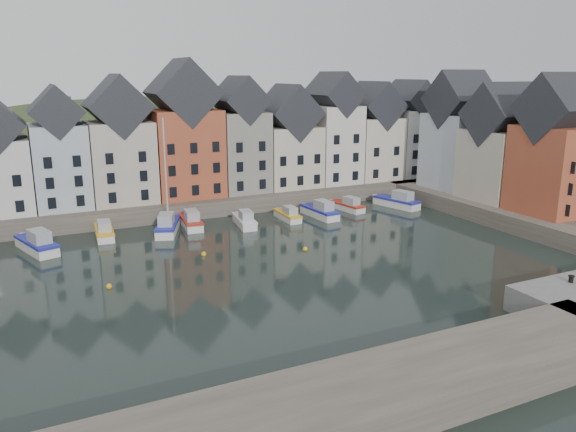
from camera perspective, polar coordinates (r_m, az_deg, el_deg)
ground at (r=51.67m, az=-1.61°, el=-5.94°), size 260.00×260.00×0.00m
far_quay at (r=78.68m, az=-10.62°, el=1.69°), size 90.00×16.00×2.00m
right_quay at (r=75.78m, az=23.79°, el=0.21°), size 14.00×54.00×2.00m
near_wall at (r=29.61m, az=-1.81°, el=-20.48°), size 50.00×6.00×2.00m
hillside at (r=108.30m, az=-13.84°, el=-5.43°), size 153.60×70.40×64.00m
far_terrace at (r=76.36m, az=-8.14°, el=7.41°), size 72.37×8.16×17.78m
right_terrace at (r=77.01m, az=21.04°, el=6.69°), size 8.30×24.25×16.36m
mooring_buoys at (r=54.98m, az=-7.72°, el=-4.63°), size 20.50×5.50×0.50m
boat_b at (r=63.23m, az=-24.11°, el=-2.64°), size 4.23×7.35×2.69m
boat_c at (r=65.98m, az=-18.17°, el=-1.52°), size 2.28×6.11×2.30m
boat_d at (r=66.00m, az=-12.14°, el=-0.95°), size 4.49×7.26×13.28m
boat_e at (r=67.88m, az=-9.84°, el=-0.53°), size 2.59×6.54×2.45m
boat_f at (r=67.63m, az=-4.42°, el=-0.47°), size 2.60×6.05×2.25m
boat_g at (r=70.20m, az=0.01°, el=0.08°), size 1.79×5.37×2.05m
boat_h at (r=71.68m, az=3.31°, el=0.47°), size 2.50×6.71×2.53m
boat_i at (r=75.50m, az=6.11°, el=1.04°), size 2.63×5.80×2.15m
boat_j at (r=78.39m, az=11.10°, el=1.45°), size 3.77×7.12×2.61m
mooring_bollard at (r=49.33m, az=26.83°, el=-5.70°), size 0.48×0.48×0.56m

